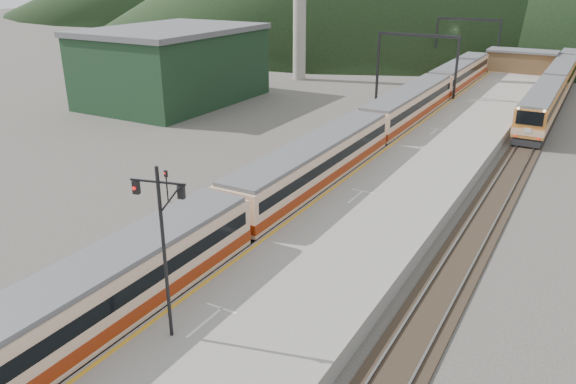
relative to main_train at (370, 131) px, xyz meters
The scene contains 14 objects.
track_main 6.34m from the main_train, 90.00° to the left, with size 2.60×200.00×0.23m.
track_far 8.08m from the main_train, 129.70° to the left, with size 2.60×200.00×0.23m.
track_second 13.13m from the main_train, 27.64° to the left, with size 2.60×200.00×0.23m.
platform 7.07m from the main_train, 35.70° to the left, with size 8.00×100.00×1.00m, color gray.
gantry_near 21.51m from the main_train, 97.72° to the left, with size 9.55×0.25×8.00m.
gantry_far 46.25m from the main_train, 93.54° to the left, with size 9.55×0.25×8.00m.
warehouse 29.21m from the main_train, 164.01° to the left, with size 14.50×20.50×8.60m.
station_shed 44.38m from the main_train, 82.75° to the left, with size 9.40×4.40×3.10m.
main_train is the anchor object (origin of this frame).
second_train 37.58m from the main_train, 72.18° to the left, with size 2.71×55.76×3.31m.
signal_mast 29.68m from the main_train, 83.85° to the right, with size 2.15×0.69×7.22m.
short_signal_a 26.63m from the main_train, 97.20° to the right, with size 0.24×0.19×2.27m.
short_signal_b 3.31m from the main_train, 157.70° to the right, with size 0.24×0.19×2.27m.
short_signal_c 18.58m from the main_train, 115.18° to the right, with size 0.24×0.19×2.27m.
Camera 1 is at (16.58, -9.53, 14.76)m, focal length 35.00 mm.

